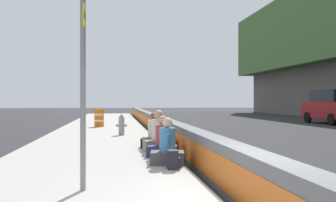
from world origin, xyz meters
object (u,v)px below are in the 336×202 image
(seated_person_far, at_px, (154,136))
(fire_hydrant, at_px, (121,124))
(route_sign_post, at_px, (83,62))
(seated_person_foreground, at_px, (167,149))
(construction_barrel, at_px, (99,118))
(parked_car_midline, at_px, (332,106))
(seated_person_middle, at_px, (162,144))
(backpack, at_px, (173,160))
(seated_person_rear, at_px, (159,138))

(seated_person_far, bearing_deg, fire_hydrant, 11.16)
(route_sign_post, height_order, seated_person_foreground, route_sign_post)
(construction_barrel, bearing_deg, route_sign_post, -178.73)
(construction_barrel, xyz_separation_m, parked_car_midline, (3.13, -15.20, 0.56))
(seated_person_far, distance_m, construction_barrel, 10.55)
(construction_barrel, bearing_deg, seated_person_far, -168.75)
(route_sign_post, height_order, seated_person_middle, route_sign_post)
(fire_hydrant, relative_size, seated_person_far, 0.82)
(route_sign_post, relative_size, seated_person_middle, 3.43)
(backpack, height_order, parked_car_midline, parked_car_midline)
(seated_person_rear, bearing_deg, seated_person_foreground, 178.74)
(fire_hydrant, bearing_deg, route_sign_post, 175.88)
(construction_barrel, distance_m, parked_car_midline, 15.53)
(backpack, distance_m, parked_car_midline, 21.95)
(route_sign_post, distance_m, seated_person_rear, 5.58)
(seated_person_far, relative_size, parked_car_midline, 0.22)
(route_sign_post, height_order, backpack, route_sign_post)
(seated_person_rear, height_order, backpack, seated_person_rear)
(seated_person_foreground, relative_size, seated_person_rear, 0.91)
(seated_person_foreground, distance_m, seated_person_middle, 1.28)
(seated_person_foreground, bearing_deg, seated_person_far, -0.11)
(backpack, bearing_deg, construction_barrel, 8.19)
(fire_hydrant, relative_size, seated_person_middle, 0.84)
(seated_person_middle, bearing_deg, backpack, 179.93)
(construction_barrel, bearing_deg, parked_car_midline, -78.37)
(route_sign_post, distance_m, backpack, 3.16)
(seated_person_rear, xyz_separation_m, parked_car_midline, (14.44, -13.09, 0.68))
(construction_barrel, bearing_deg, fire_hydrant, -168.68)
(parked_car_midline, bearing_deg, construction_barrel, 101.63)
(seated_person_middle, xyz_separation_m, seated_person_rear, (1.15, -0.02, 0.03))
(seated_person_foreground, height_order, seated_person_middle, seated_person_foreground)
(construction_barrel, bearing_deg, seated_person_foreground, -171.52)
(fire_hydrant, bearing_deg, backpack, -173.84)
(seated_person_rear, bearing_deg, seated_person_middle, 178.98)
(seated_person_foreground, xyz_separation_m, seated_person_rear, (2.43, -0.05, 0.03))
(seated_person_far, bearing_deg, parked_car_midline, -44.28)
(fire_hydrant, bearing_deg, seated_person_middle, -172.05)
(fire_hydrant, height_order, seated_person_foreground, seated_person_foreground)
(parked_car_midline, bearing_deg, backpack, 143.28)
(seated_person_far, bearing_deg, seated_person_middle, -179.29)
(route_sign_post, distance_m, seated_person_middle, 4.58)
(seated_person_rear, relative_size, seated_person_far, 1.08)
(backpack, bearing_deg, fire_hydrant, 6.16)
(seated_person_far, xyz_separation_m, parked_car_midline, (13.47, -13.14, 0.71))
(route_sign_post, bearing_deg, seated_person_rear, -19.13)
(route_sign_post, relative_size, construction_barrel, 3.79)
(seated_person_foreground, distance_m, parked_car_midline, 21.40)
(route_sign_post, xyz_separation_m, seated_person_rear, (5.02, -1.74, -1.71))
(seated_person_rear, distance_m, construction_barrel, 11.51)
(parked_car_midline, bearing_deg, seated_person_rear, 137.80)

